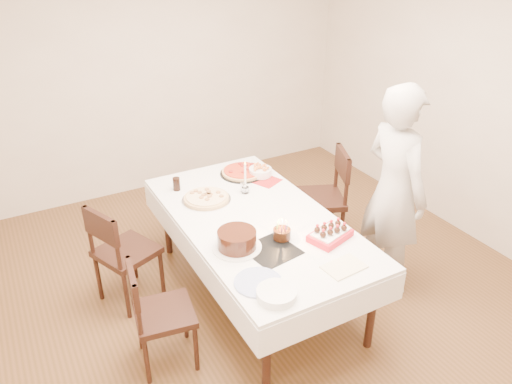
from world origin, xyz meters
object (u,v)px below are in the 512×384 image
chair_right_savory (318,199)px  taper_candle (245,177)px  layer_cake (237,240)px  birthday_cake (282,230)px  pizza_white (206,198)px  chair_left_dessert (164,314)px  dining_table (256,257)px  cola_glass (176,184)px  person (394,191)px  strawberry_box (330,234)px  chair_left_savory (127,252)px  pizza_pepperoni (243,172)px  pasta_bowl (260,172)px

chair_right_savory → taper_candle: size_ratio=3.29×
layer_cake → birthday_cake: 0.35m
pizza_white → chair_left_dessert: bearing=-130.8°
chair_right_savory → birthday_cake: size_ratio=7.10×
dining_table → chair_right_savory: 0.99m
taper_candle → cola_glass: size_ratio=2.57×
taper_candle → cola_glass: taper_candle is taller
dining_table → birthday_cake: size_ratio=15.38×
dining_table → person: person is taller
pizza_white → layer_cake: size_ratio=1.16×
pizza_white → strawberry_box: size_ratio=1.32×
chair_right_savory → strawberry_box: (-0.56, -0.92, 0.30)m
chair_left_savory → pizza_pepperoni: (1.22, 0.29, 0.31)m
chair_left_dessert → layer_cake: 0.71m
dining_table → pasta_bowl: pasta_bowl is taller
layer_cake → strawberry_box: bearing=-18.8°
cola_glass → layer_cake: size_ratio=0.33×
chair_right_savory → cola_glass: chair_right_savory is taller
taper_candle → pizza_white: bearing=174.0°
chair_left_dessert → dining_table: bearing=-150.7°
layer_cake → birthday_cake: (0.34, -0.06, 0.01)m
chair_left_dessert → pizza_white: (0.69, 0.80, 0.35)m
pizza_pepperoni → layer_cake: layer_cake is taller
person → pizza_pepperoni: (-0.79, 1.14, -0.13)m
person → cola_glass: 1.84m
cola_glass → pasta_bowl: bearing=-8.0°
person → layer_cake: person is taller
chair_left_savory → cola_glass: size_ratio=7.87×
taper_candle → strawberry_box: taper_candle is taller
birthday_cake → chair_left_dessert: bearing=179.2°
dining_table → layer_cake: size_ratio=6.00×
dining_table → birthday_cake: 0.58m
chair_left_dessert → taper_candle: size_ratio=2.83×
pizza_pepperoni → pasta_bowl: pasta_bowl is taller
pasta_bowl → layer_cake: (-0.72, -0.94, 0.03)m
chair_right_savory → chair_left_savory: 1.84m
pizza_white → chair_left_savory: bearing=179.1°
chair_left_dessert → pizza_pepperoni: bearing=-128.4°
dining_table → chair_right_savory: (0.90, 0.40, 0.12)m
pizza_white → chair_right_savory: bearing=-2.8°
person → pasta_bowl: size_ratio=8.56×
chair_right_savory → pasta_bowl: bearing=177.2°
chair_left_dessert → pizza_pepperoni: (1.19, 1.10, 0.35)m
chair_left_savory → pasta_bowl: size_ratio=4.38×
chair_left_savory → pizza_white: (0.71, -0.01, 0.31)m
layer_cake → dining_table: bearing=42.9°
taper_candle → cola_glass: bearing=146.2°
chair_left_dessert → person: 2.03m
chair_right_savory → taper_candle: taper_candle is taller
birthday_cake → strawberry_box: (0.32, -0.17, -0.04)m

